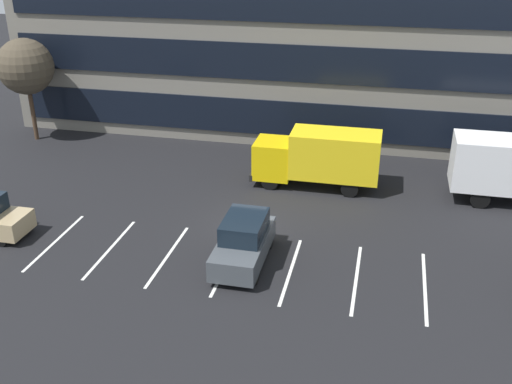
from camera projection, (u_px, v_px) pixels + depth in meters
The scene contains 5 objects.
ground_plane at pixel (246, 227), 29.32m from camera, with size 120.00×120.00×0.00m, color black.
lot_markings at pixel (228, 263), 26.26m from camera, with size 16.94×5.40×0.01m.
box_truck_yellow_all at pixel (319, 156), 32.93m from camera, with size 7.01×2.32×3.25m.
suv_charcoal at pixel (244, 242), 25.94m from camera, with size 1.96×4.62×2.09m.
bare_tree at pixel (25, 67), 38.79m from camera, with size 3.63×3.63×6.80m.
Camera 1 is at (6.21, -25.15, 13.86)m, focal length 41.93 mm.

